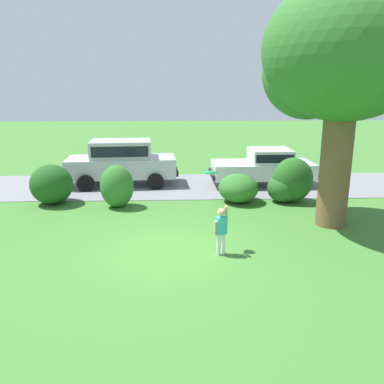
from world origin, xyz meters
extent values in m
plane|color=#3D752D|center=(0.00, 0.00, 0.00)|extent=(80.00, 80.00, 0.00)
cube|color=slate|center=(0.00, 6.91, 0.01)|extent=(28.00, 4.40, 0.02)
cylinder|color=brown|center=(4.89, 1.88, 1.85)|extent=(0.90, 0.90, 3.69)
ellipsoid|color=#33702B|center=(4.89, 1.88, 5.08)|extent=(4.62, 4.62, 3.93)
ellipsoid|color=#33702B|center=(4.25, 2.97, 4.50)|extent=(2.82, 2.82, 2.82)
ellipsoid|color=#1E511C|center=(-4.27, 4.47, 0.71)|extent=(1.50, 1.48, 1.43)
ellipsoid|color=#33702B|center=(-1.87, 3.96, 0.75)|extent=(1.16, 1.07, 1.49)
ellipsoid|color=#33702B|center=(2.44, 4.44, 0.52)|extent=(1.44, 1.58, 1.04)
ellipsoid|color=#286023|center=(4.40, 4.38, 0.82)|extent=(1.47, 1.18, 1.64)
ellipsoid|color=#286023|center=(4.07, 4.38, 0.51)|extent=(1.14, 1.14, 1.03)
cube|color=white|center=(3.83, 6.93, 0.68)|extent=(4.24, 1.94, 0.64)
cube|color=white|center=(4.15, 6.93, 1.28)|extent=(1.72, 1.66, 0.56)
cube|color=black|center=(4.15, 6.93, 1.28)|extent=(1.58, 1.67, 0.34)
cylinder|color=black|center=(2.55, 5.96, 0.30)|extent=(0.60, 0.23, 0.60)
cylinder|color=black|center=(2.51, 7.84, 0.30)|extent=(0.60, 0.23, 0.60)
cylinder|color=black|center=(5.15, 6.02, 0.30)|extent=(0.60, 0.23, 0.60)
cylinder|color=black|center=(5.11, 7.90, 0.30)|extent=(0.60, 0.23, 0.60)
cube|color=black|center=(1.69, 6.88, 0.52)|extent=(0.16, 1.75, 0.20)
cube|color=black|center=(5.97, 6.98, 0.52)|extent=(0.16, 1.75, 0.20)
cube|color=silver|center=(-2.13, 7.19, 0.80)|extent=(4.62, 2.16, 0.80)
cube|color=silver|center=(-2.13, 7.19, 1.56)|extent=(2.59, 1.79, 0.72)
cube|color=black|center=(-2.13, 7.19, 1.56)|extent=(2.39, 1.80, 0.43)
cylinder|color=black|center=(-3.45, 6.15, 0.34)|extent=(0.69, 0.27, 0.68)
cylinder|color=black|center=(-3.59, 8.03, 0.34)|extent=(0.69, 0.27, 0.68)
cylinder|color=black|center=(-0.67, 6.36, 0.34)|extent=(0.69, 0.27, 0.68)
cylinder|color=black|center=(-0.80, 8.23, 0.34)|extent=(0.69, 0.27, 0.68)
cube|color=black|center=(-4.41, 7.03, 0.60)|extent=(0.25, 1.75, 0.20)
cube|color=black|center=(0.16, 7.36, 0.60)|extent=(0.25, 1.75, 0.20)
cylinder|color=white|center=(1.23, -0.26, 0.28)|extent=(0.10, 0.10, 0.55)
cylinder|color=white|center=(1.36, -0.20, 0.28)|extent=(0.10, 0.10, 0.55)
cube|color=#33B2B2|center=(1.30, -0.23, 0.77)|extent=(0.30, 0.25, 0.44)
sphere|color=tan|center=(1.30, -0.23, 1.11)|extent=(0.20, 0.20, 0.20)
cylinder|color=tan|center=(1.42, -0.12, 1.09)|extent=(0.14, 0.28, 0.39)
cylinder|color=tan|center=(1.15, -0.29, 0.72)|extent=(0.07, 0.07, 0.36)
cylinder|color=#1EB7B2|center=(1.07, 0.22, 2.00)|extent=(0.29, 0.27, 0.15)
cylinder|color=orange|center=(1.07, 0.22, 2.01)|extent=(0.16, 0.15, 0.10)
camera|label=1|loc=(0.21, -9.46, 4.09)|focal=37.16mm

